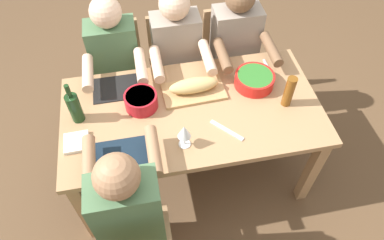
% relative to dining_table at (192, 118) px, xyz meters
% --- Properties ---
extents(ground_plane, '(8.00, 8.00, 0.00)m').
position_rel_dining_table_xyz_m(ground_plane, '(0.00, 0.00, -0.65)').
color(ground_plane, brown).
extents(dining_table, '(1.62, 0.85, 0.74)m').
position_rel_dining_table_xyz_m(dining_table, '(0.00, 0.00, 0.00)').
color(dining_table, '#A87F56').
rests_on(dining_table, ground_plane).
extents(chair_near_right, '(0.40, 0.40, 0.85)m').
position_rel_dining_table_xyz_m(chair_near_right, '(0.45, -0.75, -0.16)').
color(chair_near_right, '#A87F56').
rests_on(chair_near_right, ground_plane).
extents(diner_near_right, '(0.41, 0.53, 1.20)m').
position_rel_dining_table_xyz_m(diner_near_right, '(0.45, -0.56, 0.05)').
color(diner_near_right, '#2D2D38').
rests_on(diner_near_right, ground_plane).
extents(diner_far_right, '(0.41, 0.53, 1.20)m').
position_rel_dining_table_xyz_m(diner_far_right, '(0.45, 0.56, 0.05)').
color(diner_far_right, '#2D2D38').
rests_on(diner_far_right, ground_plane).
extents(chair_near_left, '(0.40, 0.40, 0.85)m').
position_rel_dining_table_xyz_m(chair_near_left, '(-0.45, -0.75, -0.16)').
color(chair_near_left, '#A87F56').
rests_on(chair_near_left, ground_plane).
extents(diner_near_left, '(0.41, 0.53, 1.20)m').
position_rel_dining_table_xyz_m(diner_near_left, '(-0.45, -0.56, 0.05)').
color(diner_near_left, '#2D2D38').
rests_on(diner_near_left, ground_plane).
extents(chair_near_center, '(0.40, 0.40, 0.85)m').
position_rel_dining_table_xyz_m(chair_near_center, '(0.00, -0.75, -0.16)').
color(chair_near_center, '#A87F56').
rests_on(chair_near_center, ground_plane).
extents(diner_near_center, '(0.41, 0.53, 1.20)m').
position_rel_dining_table_xyz_m(diner_near_center, '(0.00, -0.56, 0.05)').
color(diner_near_center, '#2D2D38').
rests_on(diner_near_center, ground_plane).
extents(serving_bowl_salad, '(0.21, 0.21, 0.10)m').
position_rel_dining_table_xyz_m(serving_bowl_salad, '(0.31, -0.08, 0.15)').
color(serving_bowl_salad, '#B21923').
rests_on(serving_bowl_salad, dining_table).
extents(serving_bowl_greens, '(0.26, 0.26, 0.09)m').
position_rel_dining_table_xyz_m(serving_bowl_greens, '(-0.44, -0.13, 0.14)').
color(serving_bowl_greens, red).
rests_on(serving_bowl_greens, dining_table).
extents(cutting_board, '(0.41, 0.24, 0.02)m').
position_rel_dining_table_xyz_m(cutting_board, '(-0.04, -0.14, 0.10)').
color(cutting_board, tan).
rests_on(cutting_board, dining_table).
extents(bread_loaf, '(0.32, 0.12, 0.09)m').
position_rel_dining_table_xyz_m(bread_loaf, '(-0.04, -0.14, 0.16)').
color(bread_loaf, tan).
rests_on(bread_loaf, cutting_board).
extents(wine_bottle, '(0.08, 0.08, 0.29)m').
position_rel_dining_table_xyz_m(wine_bottle, '(0.69, -0.05, 0.20)').
color(wine_bottle, '#193819').
rests_on(wine_bottle, dining_table).
extents(beer_bottle, '(0.06, 0.06, 0.22)m').
position_rel_dining_table_xyz_m(beer_bottle, '(-0.59, 0.07, 0.20)').
color(beer_bottle, brown).
rests_on(beer_bottle, dining_table).
extents(wine_glass, '(0.08, 0.08, 0.17)m').
position_rel_dining_table_xyz_m(wine_glass, '(0.09, 0.25, 0.21)').
color(wine_glass, silver).
rests_on(wine_glass, dining_table).
extents(placemat_near_right, '(0.32, 0.23, 0.01)m').
position_rel_dining_table_xyz_m(placemat_near_right, '(0.45, -0.27, 0.10)').
color(placemat_near_right, black).
rests_on(placemat_near_right, dining_table).
extents(placemat_far_right, '(0.32, 0.23, 0.01)m').
position_rel_dining_table_xyz_m(placemat_far_right, '(0.45, 0.27, 0.10)').
color(placemat_far_right, '#142333').
rests_on(placemat_far_right, dining_table).
extents(fork_near_left, '(0.02, 0.17, 0.01)m').
position_rel_dining_table_xyz_m(fork_near_left, '(-0.59, -0.27, 0.10)').
color(fork_near_left, silver).
rests_on(fork_near_left, dining_table).
extents(carving_knife, '(0.17, 0.19, 0.01)m').
position_rel_dining_table_xyz_m(carving_knife, '(-0.17, 0.21, 0.10)').
color(carving_knife, silver).
rests_on(carving_knife, dining_table).
extents(napkin_stack, '(0.14, 0.14, 0.02)m').
position_rel_dining_table_xyz_m(napkin_stack, '(0.70, 0.13, 0.11)').
color(napkin_stack, white).
rests_on(napkin_stack, dining_table).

